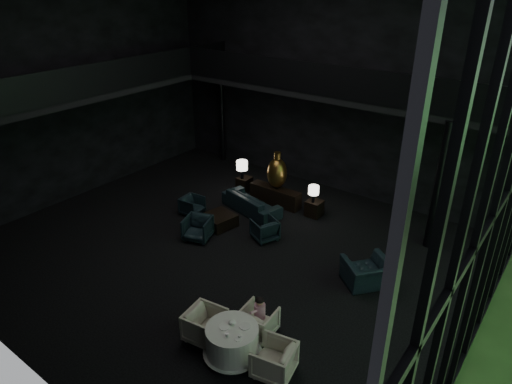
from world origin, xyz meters
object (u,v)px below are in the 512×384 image
Objects in this scene: console at (275,196)px; dining_chair_west at (205,323)px; bronze_urn at (277,173)px; sofa at (251,198)px; dining_chair_north at (259,320)px; lounge_armchair_west at (192,205)px; table_lamp_right at (314,191)px; table_lamp_left at (242,166)px; lounge_armchair_east at (265,229)px; lounge_armchair_south at (198,227)px; side_table_left at (244,184)px; window_armchair at (367,267)px; dining_table at (232,343)px; dining_chair_east at (274,358)px; side_table_right at (314,208)px; coffee_table at (219,220)px; child at (260,308)px.

dining_chair_west reaches higher than console.
bronze_urn is 0.52× the size of sofa.
lounge_armchair_west is at bearing -37.28° from dining_chair_north.
console is 1.74m from table_lamp_right.
table_lamp_left is at bearing -11.25° from lounge_armchair_west.
lounge_armchair_east is at bearing -61.45° from dining_chair_north.
dining_chair_west is at bearing 39.08° from dining_chair_north.
table_lamp_right reaches higher than lounge_armchair_south.
side_table_left is 0.43× the size of window_armchair.
dining_chair_west is at bearing -81.01° from table_lamp_right.
dining_table is (3.77, -5.60, -0.17)m from sofa.
table_lamp_left is at bearing 86.53° from lounge_armchair_south.
table_lamp_right reaches higher than dining_chair_east.
table_lamp_left reaches higher than side_table_left.
side_table_right is (1.60, -0.02, -0.92)m from bronze_urn.
coffee_table is at bearing -44.30° from dining_chair_north.
lounge_armchair_south is 5.06m from dining_table.
dining_chair_north reaches higher than side_table_right.
lounge_armchair_west is at bearing -144.53° from side_table_right.
dining_chair_east reaches higher than dining_table.
bronze_urn is at bearing 13.79° from dining_chair_west.
side_table_right is 7.14m from dining_chair_east.
lounge_armchair_east is 4.61m from dining_chair_west.
lounge_armchair_east is at bearing 11.14° from dining_chair_west.
side_table_right is at bearing 105.48° from dining_table.
child is (1.91, -5.63, -0.27)m from table_lamp_right.
coffee_table is 0.70× the size of dining_table.
dining_chair_north is (1.91, -5.66, -0.60)m from table_lamp_right.
bronze_urn is 2.38× the size of side_table_right.
lounge_armchair_east is (1.47, -1.22, -0.14)m from sofa.
window_armchair is at bearing 73.00° from dining_table.
dining_table is (5.04, -6.79, 0.06)m from side_table_left.
table_lamp_right reaches higher than lounge_armchair_west.
table_lamp_left is at bearing 127.11° from dining_table.
side_table_right is at bearing -2.56° from side_table_left.
coffee_table is at bearing 70.19° from lounge_armchair_south.
bronze_urn reaches higher than side_table_right.
coffee_table is at bearing -131.80° from table_lamp_right.
side_table_right is 0.93× the size of table_lamp_right.
dining_chair_east reaches higher than coffee_table.
coffee_table is (-1.69, -0.24, -0.16)m from lounge_armchair_east.
child is (0.88, 0.90, 0.27)m from dining_chair_west.
lounge_armchair_west is 0.89× the size of lounge_armchair_east.
sofa is 3.26× the size of dining_chair_north.
window_armchair is (4.70, -2.46, 0.24)m from console.
bronze_urn is 1.70× the size of dining_chair_north.
sofa reaches higher than lounge_armchair_south.
table_lamp_left is 7.71m from child.
bronze_urn is at bearing 175.37° from table_lamp_right.
dining_chair_east is at bearing 136.24° from dining_chair_north.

